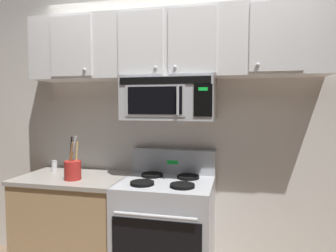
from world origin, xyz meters
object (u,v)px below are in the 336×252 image
salt_shaker (54,166)px  stove_range (166,232)px  over_range_microwave (169,99)px  utensil_crock_red (73,169)px

salt_shaker → stove_range: bearing=-5.4°
over_range_microwave → salt_shaker: size_ratio=7.08×
utensil_crock_red → salt_shaker: (-0.32, 0.23, -0.04)m
over_range_microwave → utensil_crock_red: bearing=-163.0°
stove_range → utensil_crock_red: bearing=-171.1°
stove_range → utensil_crock_red: size_ratio=3.04×
stove_range → utensil_crock_red: (-0.78, -0.12, 0.52)m
utensil_crock_red → salt_shaker: 0.40m
over_range_microwave → stove_range: bearing=-89.9°
stove_range → salt_shaker: 1.21m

